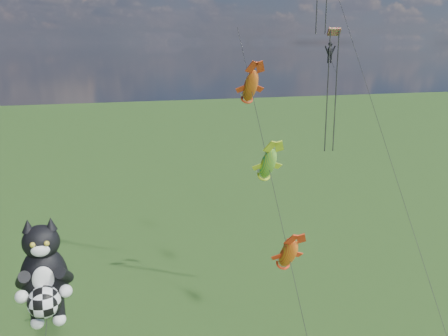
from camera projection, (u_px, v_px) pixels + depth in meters
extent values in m
ellipsoid|color=black|center=(45.00, 279.00, 22.09)|extent=(2.51, 2.28, 3.00)
ellipsoid|color=black|center=(41.00, 242.00, 21.56)|extent=(1.98, 1.89, 1.52)
cone|color=black|center=(28.00, 226.00, 21.24)|extent=(0.67, 0.67, 0.56)
cone|color=black|center=(51.00, 224.00, 21.50)|extent=(0.67, 0.67, 0.56)
ellipsoid|color=white|center=(40.00, 250.00, 21.03)|extent=(0.87, 0.63, 0.54)
ellipsoid|color=white|center=(43.00, 280.00, 21.36)|extent=(1.00, 0.65, 1.24)
sphere|color=gold|center=(32.00, 245.00, 20.82)|extent=(0.23, 0.23, 0.23)
sphere|color=gold|center=(47.00, 243.00, 20.97)|extent=(0.23, 0.23, 0.23)
sphere|color=white|center=(22.00, 297.00, 20.98)|extent=(0.56, 0.56, 0.56)
sphere|color=white|center=(66.00, 291.00, 21.47)|extent=(0.56, 0.56, 0.56)
sphere|color=white|center=(37.00, 323.00, 22.32)|extent=(0.60, 0.60, 0.60)
sphere|color=white|center=(59.00, 319.00, 22.57)|extent=(0.60, 0.60, 0.60)
sphere|color=white|center=(44.00, 302.00, 21.02)|extent=(1.39, 1.39, 1.39)
cylinder|color=black|center=(284.00, 236.00, 24.00)|extent=(0.19, 15.83, 19.86)
ellipsoid|color=orange|center=(288.00, 253.00, 23.67)|extent=(0.76, 1.97, 2.19)
ellipsoid|color=green|center=(268.00, 164.00, 25.52)|extent=(0.76, 1.97, 2.19)
ellipsoid|color=orange|center=(251.00, 86.00, 27.37)|extent=(0.76, 1.97, 2.19)
cylinder|color=black|center=(386.00, 146.00, 31.21)|extent=(1.26, 17.05, 25.40)
cube|color=green|center=(334.00, 32.00, 34.21)|extent=(0.89, 0.56, 0.57)
cylinder|color=black|center=(327.00, 94.00, 35.17)|extent=(0.08, 0.08, 8.56)
cylinder|color=black|center=(335.00, 94.00, 35.33)|extent=(0.08, 0.08, 8.56)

